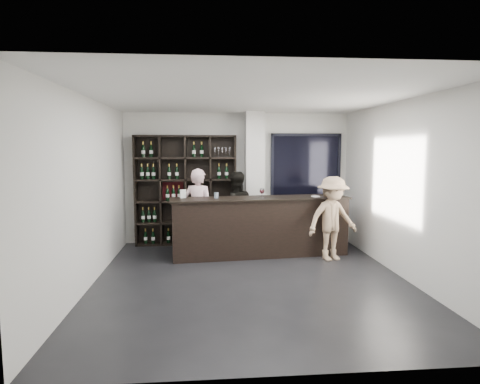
{
  "coord_description": "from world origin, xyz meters",
  "views": [
    {
      "loc": [
        -0.71,
        -6.24,
        2.12
      ],
      "look_at": [
        -0.08,
        1.1,
        1.31
      ],
      "focal_mm": 30.0,
      "sensor_mm": 36.0,
      "label": 1
    }
  ],
  "objects": [
    {
      "name": "taster_black",
      "position": [
        -0.1,
        2.06,
        0.82
      ],
      "size": [
        0.89,
        0.75,
        1.64
      ],
      "primitive_type": "imported",
      "rotation": [
        0.0,
        0.0,
        3.32
      ],
      "color": "black",
      "rests_on": "floor"
    },
    {
      "name": "customer",
      "position": [
        1.67,
        1.05,
        0.8
      ],
      "size": [
        1.16,
        0.86,
        1.59
      ],
      "primitive_type": "imported",
      "rotation": [
        0.0,
        0.0,
        0.29
      ],
      "color": "#9E8165",
      "rests_on": "floor"
    },
    {
      "name": "taster_pink",
      "position": [
        -0.87,
        1.85,
        0.86
      ],
      "size": [
        0.73,
        0.61,
        1.72
      ],
      "primitive_type": "imported",
      "rotation": [
        0.0,
        0.0,
        2.76
      ],
      "color": "beige",
      "rests_on": "floor"
    },
    {
      "name": "napkin_stack",
      "position": [
        1.45,
        1.49,
        1.17
      ],
      "size": [
        0.16,
        0.16,
        0.02
      ],
      "primitive_type": "cube",
      "rotation": [
        0.0,
        0.0,
        0.43
      ],
      "color": "white",
      "rests_on": "tasting_counter"
    },
    {
      "name": "structural_column",
      "position": [
        0.35,
        2.47,
        1.45
      ],
      "size": [
        0.4,
        0.4,
        2.9
      ],
      "primitive_type": "cube",
      "color": "silver",
      "rests_on": "floor"
    },
    {
      "name": "tasting_counter",
      "position": [
        0.35,
        1.49,
        0.58
      ],
      "size": [
        3.51,
        0.72,
        1.16
      ],
      "rotation": [
        0.0,
        0.0,
        0.09
      ],
      "color": "black",
      "rests_on": "floor"
    },
    {
      "name": "spit_cup",
      "position": [
        -0.51,
        1.43,
        1.22
      ],
      "size": [
        0.09,
        0.09,
        0.11
      ],
      "primitive_type": "cylinder",
      "rotation": [
        0.0,
        0.0,
        -0.01
      ],
      "color": "silver",
      "rests_on": "tasting_counter"
    },
    {
      "name": "glass_panel",
      "position": [
        1.55,
        2.69,
        1.4
      ],
      "size": [
        1.6,
        0.08,
        2.1
      ],
      "color": "black",
      "rests_on": "floor"
    },
    {
      "name": "wine_shelf",
      "position": [
        -1.15,
        2.57,
        1.2
      ],
      "size": [
        2.2,
        0.35,
        2.4
      ],
      "primitive_type": null,
      "color": "black",
      "rests_on": "floor"
    },
    {
      "name": "floor",
      "position": [
        0.0,
        0.0,
        -0.01
      ],
      "size": [
        5.0,
        5.5,
        0.01
      ],
      "primitive_type": "cube",
      "color": "black",
      "rests_on": "ground"
    },
    {
      "name": "wine_glass",
      "position": [
        0.36,
        1.36,
        1.27
      ],
      "size": [
        0.11,
        0.11,
        0.22
      ],
      "primitive_type": null,
      "rotation": [
        0.0,
        0.0,
        0.25
      ],
      "color": "white",
      "rests_on": "tasting_counter"
    },
    {
      "name": "card_stand",
      "position": [
        -1.16,
        1.55,
        1.24
      ],
      "size": [
        0.12,
        0.08,
        0.16
      ],
      "primitive_type": "cube",
      "rotation": [
        0.0,
        0.0,
        0.25
      ],
      "color": "white",
      "rests_on": "tasting_counter"
    }
  ]
}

